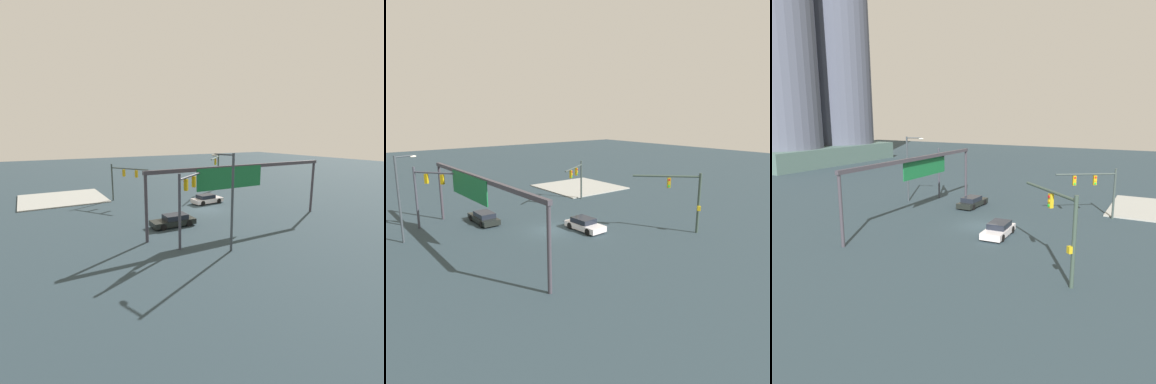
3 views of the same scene
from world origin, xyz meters
TOP-DOWN VIEW (x-y plane):
  - ground_plane at (0.00, 0.00)m, footprint 175.21×175.21m
  - sidewalk_corner at (14.76, -15.05)m, footprint 11.24×10.82m
  - traffic_signal_near_corner at (7.91, 9.44)m, footprint 3.79×3.05m
  - traffic_signal_opposite_side at (7.64, -9.12)m, footprint 3.56×5.24m
  - traffic_signal_cross_street at (-8.30, -9.66)m, footprint 4.82×4.71m
  - streetlamp_curved_arm at (5.39, 12.16)m, footprint 0.94×2.08m
  - overhead_sign_gantry at (0.48, 7.28)m, footprint 21.30×0.43m
  - sedan_car_approaching at (-1.89, -2.60)m, footprint 4.31×2.09m
  - sedan_car_waiting_far at (6.45, 4.25)m, footprint 4.53×1.92m

SIDE VIEW (x-z plane):
  - ground_plane at x=0.00m, z-range 0.00..0.00m
  - sidewalk_corner at x=14.76m, z-range 0.00..0.15m
  - sedan_car_approaching at x=-1.89m, z-range -0.03..1.18m
  - sedan_car_waiting_far at x=6.45m, z-range -0.03..1.18m
  - traffic_signal_opposite_side at x=7.64m, z-range 1.00..6.14m
  - traffic_signal_cross_street at x=-8.30m, z-range 1.03..6.85m
  - traffic_signal_near_corner at x=7.91m, z-range 1.12..7.33m
  - streetlamp_curved_arm at x=5.39m, z-range 0.60..8.40m
  - overhead_sign_gantry at x=0.48m, z-range 2.07..8.27m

